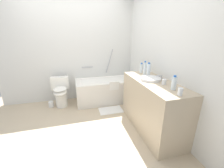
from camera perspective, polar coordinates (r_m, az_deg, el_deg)
The scene contains 16 objects.
ground_plane at distance 2.77m, azimuth -13.14°, elevation -16.78°, with size 4.04×4.04×0.00m, color #C1AD8E.
wall_back_tiled at distance 3.67m, azimuth -15.72°, elevation 13.12°, with size 3.44×0.10×2.53m, color silver.
wall_right_mirror at distance 2.77m, azimuth 19.62°, elevation 11.03°, with size 0.10×3.09×2.53m, color silver.
bathtub at distance 3.58m, azimuth -2.75°, elevation -2.25°, with size 1.44×0.70×1.27m.
toilet at distance 3.50m, azimuth -20.19°, elevation -3.03°, with size 0.40×0.52×0.69m.
vanity_counter at distance 2.56m, azimuth 15.84°, elevation -8.42°, with size 0.54×1.39×0.90m, color tan.
sink_basin at distance 2.43m, azimuth 15.40°, elevation 2.06°, with size 0.34×0.34×0.04m, color white.
sink_faucet at distance 2.53m, azimuth 19.26°, elevation 2.62°, with size 0.13×0.15×0.08m.
water_bottle_0 at distance 2.08m, azimuth 23.95°, elevation 0.35°, with size 0.07×0.07×0.20m.
water_bottle_1 at distance 2.63m, azimuth 14.67°, elevation 5.61°, with size 0.07×0.07×0.25m.
water_bottle_2 at distance 2.71m, azimuth 13.22°, elevation 6.23°, with size 0.06×0.06×0.26m.
water_bottle_3 at distance 2.87m, azimuth 11.86°, elevation 6.33°, with size 0.06×0.06×0.20m.
drinking_glass_0 at distance 2.27m, azimuth 20.44°, elevation 0.85°, with size 0.07×0.07×0.08m, color white.
drinking_glass_1 at distance 1.93m, azimuth 26.03°, elevation -2.81°, with size 0.06×0.06×0.10m, color white.
bath_mat at distance 3.22m, azimuth -0.50°, elevation -10.60°, with size 0.52×0.33×0.01m, color white.
toilet_paper_roll at distance 3.64m, azimuth -23.54°, elevation -7.56°, with size 0.11×0.11×0.13m, color white.
Camera 1 is at (0.01, -2.26, 1.60)m, focal length 22.45 mm.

